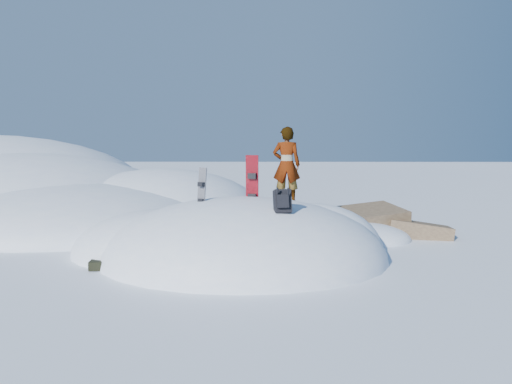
{
  "coord_description": "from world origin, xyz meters",
  "views": [
    {
      "loc": [
        0.47,
        -12.01,
        2.84
      ],
      "look_at": [
        0.3,
        0.3,
        1.6
      ],
      "focal_mm": 35.0,
      "sensor_mm": 36.0,
      "label": 1
    }
  ],
  "objects_px": {
    "person": "(287,165)",
    "snowboard_red": "(252,189)",
    "snowboard_dark": "(201,195)",
    "backpack": "(282,201)"
  },
  "relations": [
    {
      "from": "snowboard_dark",
      "to": "person",
      "type": "bearing_deg",
      "value": 66.55
    },
    {
      "from": "person",
      "to": "snowboard_red",
      "type": "bearing_deg",
      "value": 34.05
    },
    {
      "from": "person",
      "to": "backpack",
      "type": "bearing_deg",
      "value": 90.55
    },
    {
      "from": "snowboard_dark",
      "to": "backpack",
      "type": "xyz_separation_m",
      "value": [
        1.91,
        -1.02,
        -0.04
      ]
    },
    {
      "from": "backpack",
      "to": "snowboard_red",
      "type": "bearing_deg",
      "value": 102.84
    },
    {
      "from": "backpack",
      "to": "person",
      "type": "distance_m",
      "value": 2.21
    },
    {
      "from": "snowboard_red",
      "to": "person",
      "type": "distance_m",
      "value": 1.16
    },
    {
      "from": "person",
      "to": "snowboard_dark",
      "type": "bearing_deg",
      "value": 32.55
    },
    {
      "from": "snowboard_red",
      "to": "backpack",
      "type": "distance_m",
      "value": 1.76
    },
    {
      "from": "snowboard_red",
      "to": "snowboard_dark",
      "type": "height_order",
      "value": "snowboard_red"
    }
  ]
}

